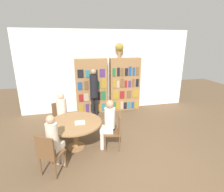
{
  "coord_description": "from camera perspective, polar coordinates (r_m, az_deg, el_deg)",
  "views": [
    {
      "loc": [
        -1.29,
        -2.71,
        2.57
      ],
      "look_at": [
        -0.2,
        2.05,
        1.05
      ],
      "focal_mm": 28.0,
      "sensor_mm": 36.0,
      "label": 1
    }
  ],
  "objects": [
    {
      "name": "ground_plane",
      "position": [
        3.95,
        10.39,
        -23.62
      ],
      "size": [
        16.0,
        16.0,
        0.0
      ],
      "primitive_type": "plane",
      "color": "brown"
    },
    {
      "name": "wall_back",
      "position": [
        6.68,
        -1.55,
        8.12
      ],
      "size": [
        6.4,
        0.07,
        3.0
      ],
      "color": "silver",
      "rests_on": "ground_plane"
    },
    {
      "name": "bookshelf_left",
      "position": [
        6.5,
        -6.69,
        3.17
      ],
      "size": [
        1.15,
        0.34,
        2.0
      ],
      "color": "olive",
      "rests_on": "ground_plane"
    },
    {
      "name": "bookshelf_right",
      "position": [
        6.74,
        4.13,
        3.77
      ],
      "size": [
        1.15,
        0.34,
        2.0
      ],
      "color": "olive",
      "rests_on": "ground_plane"
    },
    {
      "name": "flower_vase",
      "position": [
        6.5,
        2.42,
        15.37
      ],
      "size": [
        0.3,
        0.3,
        0.53
      ],
      "color": "#997047",
      "rests_on": "bookshelf_right"
    },
    {
      "name": "reading_table",
      "position": [
        4.43,
        -12.03,
        -9.5
      ],
      "size": [
        1.32,
        1.32,
        0.7
      ],
      "color": "olive",
      "rests_on": "ground_plane"
    },
    {
      "name": "chair_near_camera",
      "position": [
        3.78,
        -19.8,
        -17.02
      ],
      "size": [
        0.55,
        0.55,
        0.9
      ],
      "rotation": [
        0.0,
        0.0,
        -0.54
      ],
      "color": "brown",
      "rests_on": "ground_plane"
    },
    {
      "name": "chair_left_side",
      "position": [
        5.32,
        -16.38,
        -6.3
      ],
      "size": [
        0.52,
        0.52,
        0.9
      ],
      "rotation": [
        0.0,
        0.0,
        -2.74
      ],
      "color": "brown",
      "rests_on": "ground_plane"
    },
    {
      "name": "chair_far_side",
      "position": [
        4.37,
        1.15,
        -10.89
      ],
      "size": [
        0.48,
        0.48,
        0.9
      ],
      "rotation": [
        0.0,
        0.0,
        1.34
      ],
      "color": "brown",
      "rests_on": "ground_plane"
    },
    {
      "name": "seated_reader_left",
      "position": [
        5.08,
        -15.89,
        -4.83
      ],
      "size": [
        0.38,
        0.41,
        1.25
      ],
      "rotation": [
        0.0,
        0.0,
        -2.74
      ],
      "color": "beige",
      "rests_on": "ground_plane"
    },
    {
      "name": "seated_reader_right",
      "position": [
        4.28,
        -1.26,
        -8.3
      ],
      "size": [
        0.39,
        0.33,
        1.26
      ],
      "rotation": [
        0.0,
        0.0,
        1.34
      ],
      "color": "silver",
      "rests_on": "ground_plane"
    },
    {
      "name": "seated_reader_back",
      "position": [
        3.8,
        -18.35,
        -13.32
      ],
      "size": [
        0.36,
        0.39,
        1.24
      ],
      "rotation": [
        0.0,
        0.0,
        -0.54
      ],
      "color": "beige",
      "rests_on": "ground_plane"
    },
    {
      "name": "librarian_standing",
      "position": [
        6.01,
        -5.9,
        2.42
      ],
      "size": [
        0.27,
        0.54,
        1.71
      ],
      "color": "black",
      "rests_on": "ground_plane"
    },
    {
      "name": "open_book_on_table",
      "position": [
        4.3,
        -10.45,
        -8.52
      ],
      "size": [
        0.24,
        0.18,
        0.03
      ],
      "color": "silver",
      "rests_on": "reading_table"
    }
  ]
}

